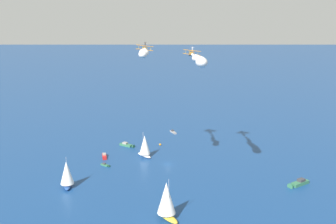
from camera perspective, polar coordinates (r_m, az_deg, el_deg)
ground_plane at (r=177.36m, az=-0.01°, el=-7.52°), size 2000.00×2000.00×0.00m
motorboat_near_centre at (r=201.78m, az=-5.82°, el=-4.78°), size 6.63×8.17×2.45m
sailboat_far_port at (r=129.74m, az=-0.22°, el=-12.57°), size 7.01×11.20×13.94m
motorboat_far_stbd at (r=177.09m, az=-8.96°, el=-7.58°), size 3.65×4.96×1.45m
sailboat_inshore at (r=184.90m, az=-3.39°, el=-4.90°), size 6.37×9.44×11.74m
motorboat_offshore at (r=163.41m, az=18.20°, el=-9.78°), size 10.40×4.68×2.92m
motorboat_trailing at (r=187.33m, az=-9.16°, el=-6.36°), size 3.18×7.46×2.10m
sailboat_ahead at (r=157.01m, az=-14.39°, el=-8.65°), size 5.91×9.53×11.89m
motorboat_mid_cluster at (r=224.03m, az=0.80°, el=-2.92°), size 1.63×6.27×1.82m
marker_buoy at (r=202.67m, az=-1.14°, el=-4.71°), size 1.10×1.10×2.10m
biplane_lead at (r=166.42m, az=-3.39°, el=9.10°), size 7.36×7.11×3.64m
wingwalker_lead at (r=166.28m, az=-3.31°, el=9.85°), size 0.90×0.40×1.78m
smoke_trail_lead at (r=146.59m, az=-3.54°, el=8.52°), size 10.20×21.87×3.29m
biplane_wingman at (r=164.40m, az=3.45°, el=8.44°), size 7.36×7.11×3.64m
wingwalker_wingman at (r=164.28m, az=3.55°, el=9.18°), size 1.44×0.59×1.53m
smoke_trail_wingman at (r=139.55m, az=4.59°, el=7.44°), size 12.56×29.41×3.90m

